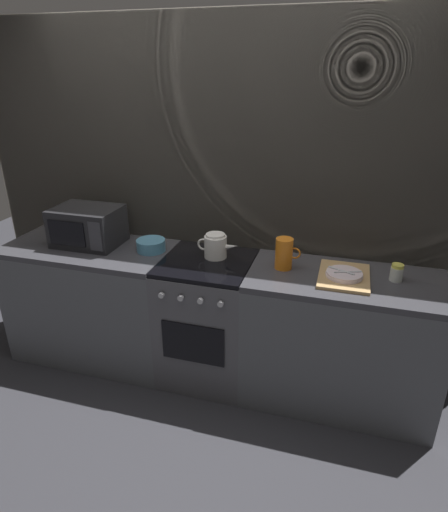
% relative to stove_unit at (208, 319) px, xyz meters
% --- Properties ---
extents(ground_plane, '(8.00, 8.00, 0.00)m').
position_rel_stove_unit_xyz_m(ground_plane, '(0.00, 0.00, -0.45)').
color(ground_plane, '#2D2D33').
extents(back_wall, '(3.60, 0.05, 2.40)m').
position_rel_stove_unit_xyz_m(back_wall, '(0.00, 0.32, 0.75)').
color(back_wall, '#A39989').
rests_on(back_wall, ground_plane).
extents(counter_left, '(1.20, 0.60, 0.90)m').
position_rel_stove_unit_xyz_m(counter_left, '(-0.90, 0.00, 0.00)').
color(counter_left, '#515459').
rests_on(counter_left, ground_plane).
extents(stove_unit, '(0.60, 0.63, 0.90)m').
position_rel_stove_unit_xyz_m(stove_unit, '(0.00, 0.00, 0.00)').
color(stove_unit, '#4C4C51').
rests_on(stove_unit, ground_plane).
extents(counter_right, '(1.20, 0.60, 0.90)m').
position_rel_stove_unit_xyz_m(counter_right, '(0.90, 0.00, 0.00)').
color(counter_right, '#515459').
rests_on(counter_right, ground_plane).
extents(microwave, '(0.46, 0.35, 0.27)m').
position_rel_stove_unit_xyz_m(microwave, '(-0.91, 0.05, 0.59)').
color(microwave, black).
rests_on(microwave, counter_left).
extents(kettle, '(0.28, 0.15, 0.17)m').
position_rel_stove_unit_xyz_m(kettle, '(0.04, 0.08, 0.53)').
color(kettle, white).
rests_on(kettle, stove_unit).
extents(mixing_bowl, '(0.20, 0.20, 0.08)m').
position_rel_stove_unit_xyz_m(mixing_bowl, '(-0.43, 0.06, 0.49)').
color(mixing_bowl, teal).
rests_on(mixing_bowl, counter_left).
extents(pitcher, '(0.16, 0.11, 0.20)m').
position_rel_stove_unit_xyz_m(pitcher, '(0.50, 0.03, 0.55)').
color(pitcher, orange).
rests_on(pitcher, counter_right).
extents(dish_pile, '(0.30, 0.40, 0.06)m').
position_rel_stove_unit_xyz_m(dish_pile, '(0.88, -0.01, 0.47)').
color(dish_pile, tan).
rests_on(dish_pile, counter_right).
extents(spice_jar, '(0.08, 0.08, 0.10)m').
position_rel_stove_unit_xyz_m(spice_jar, '(1.18, 0.05, 0.50)').
color(spice_jar, silver).
rests_on(spice_jar, counter_right).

